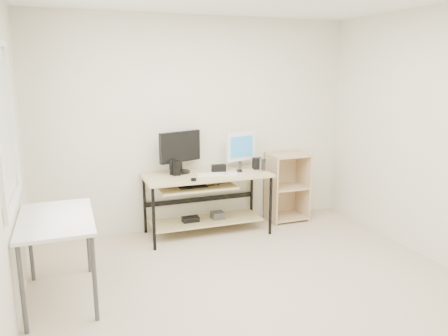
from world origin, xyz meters
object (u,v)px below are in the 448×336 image
audio_controller (176,168)px  side_table (56,226)px  desk (205,191)px  shelf_unit (286,186)px  black_monitor (180,149)px  white_imac (241,147)px

audio_controller → side_table: bearing=-138.2°
desk → side_table: (-1.65, -1.06, 0.13)m
shelf_unit → audio_controller: audio_controller is taller
shelf_unit → black_monitor: size_ratio=1.68×
desk → black_monitor: 0.58m
shelf_unit → black_monitor: bearing=179.8°
desk → audio_controller: (-0.34, 0.04, 0.30)m
side_table → white_imac: white_imac is taller
shelf_unit → audio_controller: bearing=-175.6°
desk → white_imac: size_ratio=3.24×
desk → audio_controller: size_ratio=8.41×
desk → shelf_unit: shelf_unit is taller
black_monitor → white_imac: 0.78m
white_imac → audio_controller: 0.88m
desk → side_table: same height
shelf_unit → audio_controller: size_ratio=5.05×
desk → shelf_unit: bearing=7.8°
side_table → white_imac: 2.51m
desk → audio_controller: audio_controller is taller
audio_controller → white_imac: bearing=8.7°
black_monitor → shelf_unit: bearing=-19.6°
white_imac → audio_controller: size_ratio=2.60×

